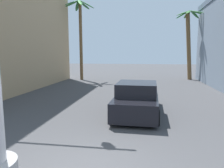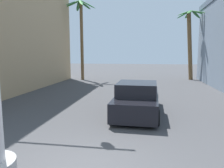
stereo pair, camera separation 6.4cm
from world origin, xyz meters
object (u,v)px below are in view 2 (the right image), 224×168
Objects in this scene: palm_tree_far_right at (190,38)px; palm_tree_far_left at (81,29)px; traffic_light_mast at (11,17)px; car_lead at (137,99)px.

palm_tree_far_left is (-11.64, -1.85, 0.93)m from palm_tree_far_right.
palm_tree_far_right is (10.35, 16.18, 0.07)m from traffic_light_mast.
car_lead is 0.58× the size of palm_tree_far_left.
palm_tree_far_right is (4.93, 14.76, 3.82)m from car_lead.
palm_tree_far_right is 0.88× the size of palm_tree_far_left.
palm_tree_far_left reaches higher than palm_tree_far_right.
car_lead is at bearing -108.48° from palm_tree_far_right.
car_lead is at bearing 14.75° from traffic_light_mast.
car_lead is 16.02m from palm_tree_far_right.
palm_tree_far_right is at bearing 9.03° from palm_tree_far_left.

